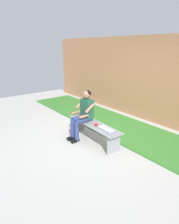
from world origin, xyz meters
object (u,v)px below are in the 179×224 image
at_px(bench_near, 94,128).
at_px(person_seated, 83,113).
at_px(apple, 96,124).
at_px(book_open, 106,129).

bearing_deg(bench_near, person_seated, 17.40).
relative_size(person_seated, apple, 15.06).
relative_size(bench_near, apple, 20.67).
xyz_separation_m(bench_near, person_seated, (0.32, 0.10, 0.35)).
bearing_deg(apple, bench_near, -20.55).
bearing_deg(apple, person_seated, 6.17).
height_order(person_seated, apple, person_seated).
bearing_deg(book_open, bench_near, 3.22).
bearing_deg(bench_near, book_open, -179.36).
distance_m(bench_near, apple, 0.21).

